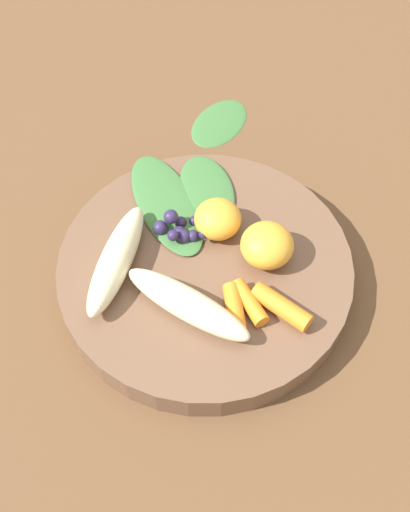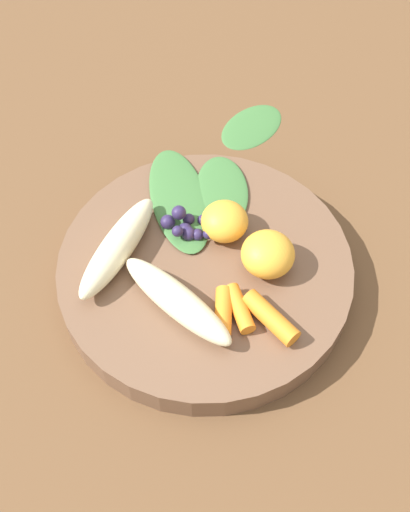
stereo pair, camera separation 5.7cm
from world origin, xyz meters
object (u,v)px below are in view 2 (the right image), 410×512
(bowl, at_px, (205,271))
(banana_peeled_left, at_px, (177,301))
(orange_segment_near, at_px, (225,221))
(kale_leaf_stray, at_px, (252,125))
(banana_peeled_right, at_px, (118,247))

(bowl, xyz_separation_m, banana_peeled_left, (0.03, -0.05, 0.03))
(banana_peeled_left, bearing_deg, orange_segment_near, 106.22)
(bowl, bearing_deg, kale_leaf_stray, 136.32)
(banana_peeled_right, height_order, orange_segment_near, orange_segment_near)
(orange_segment_near, bearing_deg, banana_peeled_right, -103.46)
(orange_segment_near, xyz_separation_m, kale_leaf_stray, (-0.14, 0.12, -0.04))
(orange_segment_near, bearing_deg, banana_peeled_left, -55.85)
(bowl, height_order, banana_peeled_left, banana_peeled_left)
(kale_leaf_stray, bearing_deg, bowl, -153.11)
(banana_peeled_left, height_order, orange_segment_near, orange_segment_near)
(banana_peeled_left, xyz_separation_m, banana_peeled_right, (-0.08, -0.02, 0.00))
(bowl, height_order, orange_segment_near, orange_segment_near)
(banana_peeled_left, relative_size, orange_segment_near, 2.78)
(banana_peeled_left, relative_size, kale_leaf_stray, 1.42)
(kale_leaf_stray, bearing_deg, orange_segment_near, -150.20)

